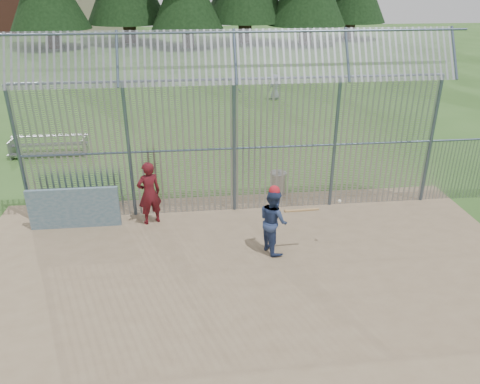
{
  "coord_description": "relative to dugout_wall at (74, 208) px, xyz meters",
  "views": [
    {
      "loc": [
        -1.26,
        -9.26,
        6.6
      ],
      "look_at": [
        0.0,
        2.0,
        1.3
      ],
      "focal_mm": 35.0,
      "sensor_mm": 36.0,
      "label": 1
    }
  ],
  "objects": [
    {
      "name": "dugout_wall",
      "position": [
        0.0,
        0.0,
        0.0
      ],
      "size": [
        2.5,
        0.12,
        1.2
      ],
      "primitive_type": "cube",
      "color": "#38566B",
      "rests_on": "dirt_infield"
    },
    {
      "name": "dirt_infield",
      "position": [
        4.6,
        -3.4,
        -0.61
      ],
      "size": [
        14.0,
        10.0,
        0.02
      ],
      "primitive_type": "cube",
      "color": "#756047",
      "rests_on": "ground"
    },
    {
      "name": "bg_kid_standing",
      "position": [
        8.29,
        14.2,
        0.1
      ],
      "size": [
        0.81,
        0.65,
        1.44
      ],
      "primitive_type": "imported",
      "rotation": [
        0.0,
        0.0,
        3.45
      ],
      "color": "slate",
      "rests_on": "ground"
    },
    {
      "name": "bg_kid_seated",
      "position": [
        6.06,
        13.98,
        -0.13
      ],
      "size": [
        0.61,
        0.38,
        0.98
      ],
      "primitive_type": "imported",
      "rotation": [
        0.0,
        0.0,
        2.87
      ],
      "color": "slate",
      "rests_on": "ground"
    },
    {
      "name": "bleacher",
      "position": [
        -2.25,
        6.18,
        -0.21
      ],
      "size": [
        3.0,
        0.95,
        0.72
      ],
      "color": "slate",
      "rests_on": "ground"
    },
    {
      "name": "onlooker",
      "position": [
        2.11,
        0.04,
        0.34
      ],
      "size": [
        0.8,
        0.68,
        1.88
      ],
      "primitive_type": "imported",
      "rotation": [
        0.0,
        0.0,
        3.54
      ],
      "color": "maroon",
      "rests_on": "dirt_infield"
    },
    {
      "name": "distant_buildings",
      "position": [
        -18.58,
        53.59,
        2.98
      ],
      "size": [
        26.5,
        10.5,
        8.0
      ],
      "color": "brown",
      "rests_on": "ground"
    },
    {
      "name": "batting_gear",
      "position": [
        5.5,
        -1.87,
        1.02
      ],
      "size": [
        1.87,
        0.34,
        0.68
      ],
      "color": "red",
      "rests_on": "ground"
    },
    {
      "name": "trash_can",
      "position": [
        6.14,
        1.63,
        -0.24
      ],
      "size": [
        0.56,
        0.56,
        0.82
      ],
      "color": "gray",
      "rests_on": "ground"
    },
    {
      "name": "backstop_fence",
      "position": [
        6.41,
        0.53,
        1.74
      ],
      "size": [
        20.09,
        0.81,
        5.3
      ],
      "color": "#47566B",
      "rests_on": "ground"
    },
    {
      "name": "ground",
      "position": [
        4.6,
        -2.9,
        -0.62
      ],
      "size": [
        120.0,
        120.0,
        0.0
      ],
      "primitive_type": "plane",
      "color": "#2D511E",
      "rests_on": "ground"
    },
    {
      "name": "batter",
      "position": [
        5.35,
        -1.84,
        0.26
      ],
      "size": [
        0.9,
        1.01,
        1.73
      ],
      "primitive_type": "imported",
      "rotation": [
        0.0,
        0.0,
        1.91
      ],
      "color": "navy",
      "rests_on": "dirt_infield"
    }
  ]
}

